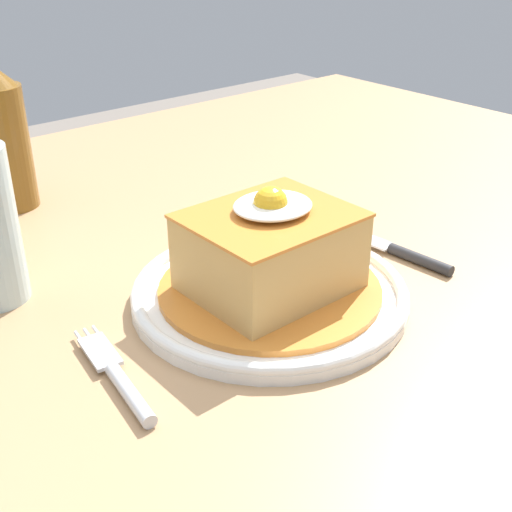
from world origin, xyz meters
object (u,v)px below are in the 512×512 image
object	(u,v)px
main_plate	(270,292)
knife	(401,252)
beer_bottle_amber	(0,128)
fork	(120,379)

from	to	relation	value
main_plate	knife	distance (m)	0.17
main_plate	knife	bearing A→B (deg)	-8.32
beer_bottle_amber	fork	bearing A→B (deg)	-101.47
fork	beer_bottle_amber	bearing A→B (deg)	78.53
main_plate	knife	size ratio (longest dim) A/B	1.58
fork	beer_bottle_amber	distance (m)	0.42
fork	knife	world-z (taller)	same
knife	beer_bottle_amber	bearing A→B (deg)	122.65
main_plate	beer_bottle_amber	bearing A→B (deg)	103.75
main_plate	fork	size ratio (longest dim) A/B	1.85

